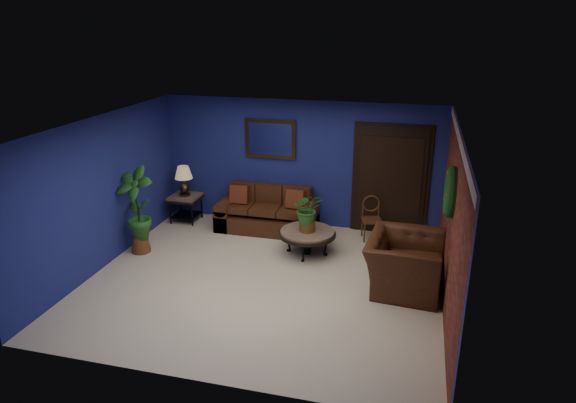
% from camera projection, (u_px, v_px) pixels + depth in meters
% --- Properties ---
extents(floor, '(5.50, 5.50, 0.00)m').
position_uv_depth(floor, '(264.00, 280.00, 8.19)').
color(floor, beige).
rests_on(floor, ground).
extents(wall_back, '(5.50, 0.04, 2.50)m').
position_uv_depth(wall_back, '(301.00, 164.00, 10.05)').
color(wall_back, navy).
rests_on(wall_back, ground).
extents(wall_left, '(0.04, 5.00, 2.50)m').
position_uv_depth(wall_left, '(103.00, 192.00, 8.41)').
color(wall_left, navy).
rests_on(wall_left, ground).
extents(wall_right_brick, '(0.04, 5.00, 2.50)m').
position_uv_depth(wall_right_brick, '(452.00, 224.00, 7.12)').
color(wall_right_brick, maroon).
rests_on(wall_right_brick, ground).
extents(ceiling, '(5.50, 5.00, 0.02)m').
position_uv_depth(ceiling, '(262.00, 125.00, 7.34)').
color(ceiling, white).
rests_on(ceiling, wall_back).
extents(crown_molding, '(0.03, 5.00, 0.14)m').
position_uv_depth(crown_molding, '(460.00, 141.00, 6.73)').
color(crown_molding, white).
rests_on(crown_molding, wall_right_brick).
extents(wall_mirror, '(1.02, 0.06, 0.77)m').
position_uv_depth(wall_mirror, '(270.00, 139.00, 9.99)').
color(wall_mirror, '#463219').
rests_on(wall_mirror, wall_back).
extents(closet_door, '(1.44, 0.06, 2.18)m').
position_uv_depth(closet_door, '(390.00, 181.00, 9.68)').
color(closet_door, black).
rests_on(closet_door, wall_back).
extents(wreath, '(0.16, 0.72, 0.72)m').
position_uv_depth(wreath, '(451.00, 192.00, 7.03)').
color(wreath, black).
rests_on(wreath, wall_right_brick).
extents(sofa, '(1.94, 0.84, 0.87)m').
position_uv_depth(sofa, '(268.00, 215.00, 10.11)').
color(sofa, '#442113').
rests_on(sofa, ground).
extents(coffee_table, '(1.01, 1.01, 0.43)m').
position_uv_depth(coffee_table, '(307.00, 234.00, 9.00)').
color(coffee_table, '#4D4944').
rests_on(coffee_table, ground).
extents(end_table, '(0.60, 0.60, 0.55)m').
position_uv_depth(end_table, '(185.00, 201.00, 10.45)').
color(end_table, '#4D4944').
rests_on(end_table, ground).
extents(table_lamp, '(0.36, 0.36, 0.59)m').
position_uv_depth(table_lamp, '(184.00, 177.00, 10.28)').
color(table_lamp, '#463219').
rests_on(table_lamp, end_table).
extents(side_chair, '(0.43, 0.43, 0.83)m').
position_uv_depth(side_chair, '(371.00, 215.00, 9.61)').
color(side_chair, '#503117').
rests_on(side_chair, ground).
extents(armchair, '(1.22, 1.37, 0.83)m').
position_uv_depth(armchair, '(405.00, 263.00, 7.84)').
color(armchair, '#442113').
rests_on(armchair, ground).
extents(coffee_plant, '(0.64, 0.60, 0.70)m').
position_uv_depth(coffee_plant, '(308.00, 210.00, 8.85)').
color(coffee_plant, brown).
rests_on(coffee_plant, coffee_table).
extents(floor_plant, '(0.43, 0.38, 0.80)m').
position_uv_depth(floor_plant, '(419.00, 243.00, 8.56)').
color(floor_plant, brown).
rests_on(floor_plant, ground).
extents(tall_plant, '(0.77, 0.60, 1.56)m').
position_uv_depth(tall_plant, '(137.00, 207.00, 8.91)').
color(tall_plant, brown).
rests_on(tall_plant, ground).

